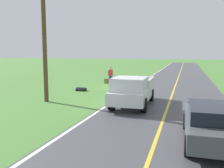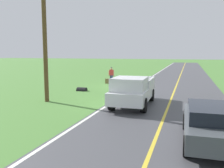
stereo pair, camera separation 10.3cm
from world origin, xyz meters
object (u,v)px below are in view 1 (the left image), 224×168
(hitchhiker_walking, at_px, (111,74))
(sedan_mid_oncoming, at_px, (213,123))
(pickup_truck_passing, at_px, (133,90))
(suitcase_carried, at_px, (107,81))
(utility_pole_roadside, at_px, (45,44))

(hitchhiker_walking, bearing_deg, sedan_mid_oncoming, 119.76)
(pickup_truck_passing, bearing_deg, hitchhiker_walking, -65.29)
(suitcase_carried, height_order, sedan_mid_oncoming, sedan_mid_oncoming)
(hitchhiker_walking, height_order, pickup_truck_passing, pickup_truck_passing)
(pickup_truck_passing, bearing_deg, suitcase_carried, -63.10)
(hitchhiker_walking, relative_size, sedan_mid_oncoming, 0.39)
(suitcase_carried, xyz_separation_m, pickup_truck_passing, (-4.90, 9.66, 0.71))
(suitcase_carried, distance_m, sedan_mid_oncoming, 17.30)
(hitchhiker_walking, xyz_separation_m, sedan_mid_oncoming, (-8.51, 14.89, -0.23))
(sedan_mid_oncoming, distance_m, utility_pole_roadside, 11.26)
(pickup_truck_passing, height_order, utility_pole_roadside, utility_pole_roadside)
(hitchhiker_walking, bearing_deg, utility_pole_roadside, 83.01)
(suitcase_carried, bearing_deg, utility_pole_roadside, -4.42)
(hitchhiker_walking, distance_m, sedan_mid_oncoming, 17.15)
(hitchhiker_walking, distance_m, suitcase_carried, 0.84)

